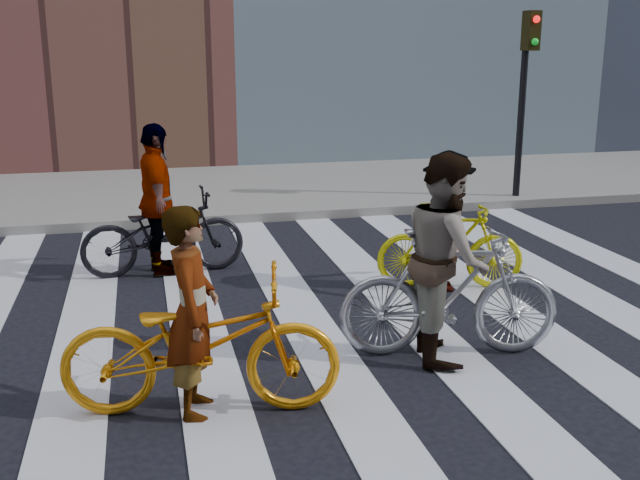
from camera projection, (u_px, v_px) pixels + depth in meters
name	position (u px, v px, depth m)	size (l,w,h in m)	color
ground	(371.00, 335.00, 7.38)	(100.00, 100.00, 0.00)	black
sidewalk_far	(255.00, 189.00, 14.41)	(100.00, 5.00, 0.15)	slate
zebra_crosswalk	(371.00, 334.00, 7.38)	(8.25, 10.00, 0.01)	silver
traffic_signal	(526.00, 74.00, 12.81)	(0.22, 0.42, 3.33)	black
bike_yellow_left	(200.00, 344.00, 5.70)	(0.74, 2.14, 1.12)	orange
bike_silver_mid	(450.00, 293.00, 6.76)	(0.57, 2.00, 1.20)	#A1A2AA
bike_yellow_right	(450.00, 246.00, 8.68)	(0.48, 1.69, 1.02)	#D9D50C
bike_dark_rear	(163.00, 233.00, 9.22)	(0.69, 1.99, 1.05)	black
rider_left	(192.00, 312.00, 5.63)	(0.60, 0.39, 1.65)	slate
rider_mid	(446.00, 257.00, 6.66)	(0.91, 0.71, 1.88)	slate
rider_right	(447.00, 221.00, 8.59)	(1.04, 0.60, 1.62)	slate
rider_rear	(157.00, 200.00, 9.11)	(1.10, 0.46, 1.87)	slate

